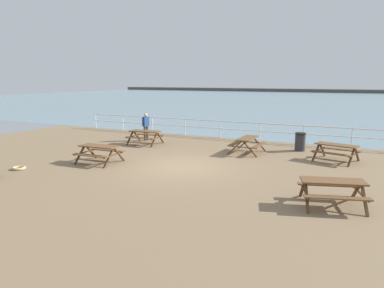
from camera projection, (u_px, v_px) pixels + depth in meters
The scene contains 12 objects.
ground_plane at pixel (182, 169), 14.99m from camera, with size 30.00×24.00×0.20m, color #846B4C.
sea_band at pixel (321, 100), 61.57m from camera, with size 142.00×90.00×0.01m, color gray.
distant_shoreline at pixel (338, 92), 99.56m from camera, with size 142.00×6.00×1.80m, color #4C4C47.
seaward_railing at pixel (239, 127), 21.68m from camera, with size 23.07×0.07×1.08m.
picnic_table_near_left at pixel (99, 150), 15.53m from camera, with size 1.87×1.62×0.80m.
picnic_table_near_right at pixel (145, 134), 20.00m from camera, with size 1.89×1.65×0.80m.
picnic_table_mid_centre at pixel (337, 148), 15.82m from camera, with size 2.13×1.91×0.80m.
picnic_table_far_left at pixel (247, 141), 17.64m from camera, with size 1.57×1.82×0.80m.
picnic_table_far_right at pixel (333, 186), 10.21m from camera, with size 2.16×1.96×0.80m.
visitor at pixel (146, 125), 21.19m from camera, with size 0.32×0.50×1.66m.
litter_bin at pixel (300, 142), 18.15m from camera, with size 0.55×0.55×0.95m.
rope_coil at pixel (19, 168), 14.44m from camera, with size 0.55×0.55×0.11m, color tan.
Camera 1 is at (6.79, -12.87, 3.67)m, focal length 32.67 mm.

